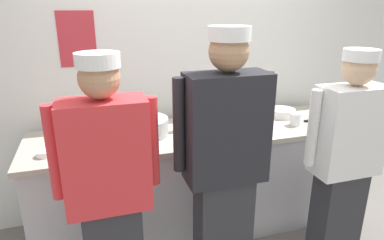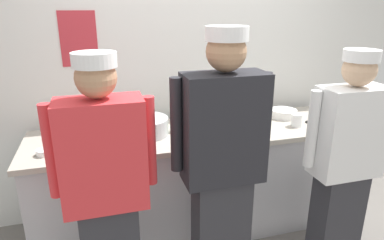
% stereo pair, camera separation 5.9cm
% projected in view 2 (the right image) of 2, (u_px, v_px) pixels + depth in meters
% --- Properties ---
extents(wall_back, '(4.29, 0.11, 2.61)m').
position_uv_depth(wall_back, '(185.00, 71.00, 3.10)').
color(wall_back, silver).
rests_on(wall_back, ground).
extents(prep_counter, '(2.74, 0.73, 0.90)m').
position_uv_depth(prep_counter, '(201.00, 179.00, 2.92)').
color(prep_counter, '#B2B2B7').
rests_on(prep_counter, ground).
extents(chef_near_left, '(0.60, 0.24, 1.66)m').
position_uv_depth(chef_near_left, '(106.00, 190.00, 1.92)').
color(chef_near_left, '#2D2D33').
rests_on(chef_near_left, ground).
extents(chef_center, '(0.63, 0.24, 1.77)m').
position_uv_depth(chef_center, '(223.00, 163.00, 2.09)').
color(chef_center, '#2D2D33').
rests_on(chef_center, ground).
extents(chef_far_right, '(0.59, 0.24, 1.62)m').
position_uv_depth(chef_far_right, '(345.00, 161.00, 2.32)').
color(chef_far_right, '#2D2D33').
rests_on(chef_far_right, ground).
extents(plate_stack_front, '(0.24, 0.24, 0.07)m').
position_uv_depth(plate_stack_front, '(284.00, 113.00, 3.09)').
color(plate_stack_front, white).
rests_on(plate_stack_front, prep_counter).
extents(plate_stack_rear, '(0.24, 0.24, 0.10)m').
position_uv_depth(plate_stack_rear, '(88.00, 134.00, 2.56)').
color(plate_stack_rear, white).
rests_on(plate_stack_rear, prep_counter).
extents(mixing_bowl_steel, '(0.38, 0.38, 0.13)m').
position_uv_depth(mixing_bowl_steel, '(144.00, 126.00, 2.66)').
color(mixing_bowl_steel, '#B7BABF').
rests_on(mixing_bowl_steel, prep_counter).
extents(sheet_tray, '(0.51, 0.40, 0.02)m').
position_uv_depth(sheet_tray, '(223.00, 126.00, 2.85)').
color(sheet_tray, '#B7BABF').
rests_on(sheet_tray, prep_counter).
extents(squeeze_bottle_primary, '(0.06, 0.06, 0.19)m').
position_uv_depth(squeeze_bottle_primary, '(180.00, 121.00, 2.73)').
color(squeeze_bottle_primary, '#56A333').
rests_on(squeeze_bottle_primary, prep_counter).
extents(squeeze_bottle_secondary, '(0.05, 0.05, 0.19)m').
position_uv_depth(squeeze_bottle_secondary, '(75.00, 141.00, 2.32)').
color(squeeze_bottle_secondary, orange).
rests_on(squeeze_bottle_secondary, prep_counter).
extents(ramekin_orange_sauce, '(0.10, 0.10, 0.04)m').
position_uv_depth(ramekin_orange_sauce, '(44.00, 152.00, 2.31)').
color(ramekin_orange_sauce, white).
rests_on(ramekin_orange_sauce, prep_counter).
extents(ramekin_red_sauce, '(0.09, 0.09, 0.05)m').
position_uv_depth(ramekin_red_sauce, '(264.00, 128.00, 2.74)').
color(ramekin_red_sauce, white).
rests_on(ramekin_red_sauce, prep_counter).
extents(deli_cup, '(0.09, 0.09, 0.11)m').
position_uv_depth(deli_cup, '(296.00, 120.00, 2.85)').
color(deli_cup, white).
rests_on(deli_cup, prep_counter).
extents(chefs_knife, '(0.27, 0.03, 0.02)m').
position_uv_depth(chefs_knife, '(317.00, 121.00, 2.97)').
color(chefs_knife, '#B7BABF').
rests_on(chefs_knife, prep_counter).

